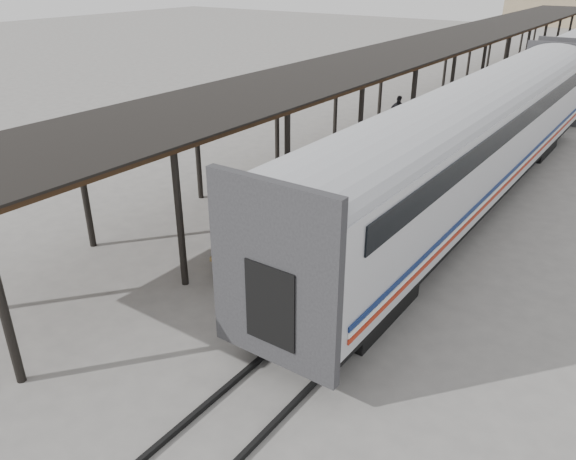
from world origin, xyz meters
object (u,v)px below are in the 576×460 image
(baggage_cart, at_px, (247,249))
(pedestrian, at_px, (398,113))
(porter, at_px, (238,226))
(luggage_tug, at_px, (446,103))

(baggage_cart, xyz_separation_m, pedestrian, (-2.98, 16.57, 0.28))
(baggage_cart, bearing_deg, porter, -86.32)
(luggage_tug, bearing_deg, pedestrian, -96.44)
(luggage_tug, bearing_deg, baggage_cart, -81.96)
(porter, relative_size, pedestrian, 0.89)
(baggage_cart, distance_m, porter, 1.25)
(porter, xyz_separation_m, pedestrian, (-3.23, 17.22, -0.76))
(luggage_tug, bearing_deg, porter, -81.49)
(baggage_cart, height_order, pedestrian, pedestrian)
(luggage_tug, relative_size, pedestrian, 0.84)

